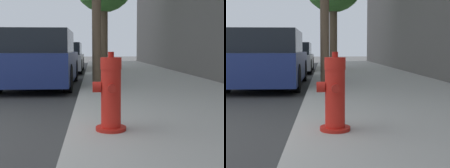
{
  "view_description": "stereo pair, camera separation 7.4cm",
  "coord_description": "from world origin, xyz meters",
  "views": [
    {
      "loc": [
        2.04,
        -3.05,
        1.0
      ],
      "look_at": [
        2.32,
        1.37,
        0.5
      ],
      "focal_mm": 50.0,
      "sensor_mm": 36.0,
      "label": 1
    },
    {
      "loc": [
        2.11,
        -3.05,
        1.0
      ],
      "look_at": [
        2.32,
        1.37,
        0.5
      ],
      "focal_mm": 50.0,
      "sensor_mm": 36.0,
      "label": 2
    }
  ],
  "objects": [
    {
      "name": "parked_car_mid",
      "position": [
        0.71,
        10.74,
        0.62
      ],
      "size": [
        1.83,
        4.1,
        1.28
      ],
      "color": "#B7B7BC",
      "rests_on": "ground_plane"
    },
    {
      "name": "fire_hydrant",
      "position": [
        2.23,
        0.17,
        0.52
      ],
      "size": [
        0.36,
        0.36,
        0.83
      ],
      "color": "red",
      "rests_on": "sidewalk_slab"
    },
    {
      "name": "parked_car_near",
      "position": [
        0.66,
        5.38,
        0.72
      ],
      "size": [
        1.82,
        4.18,
        1.49
      ],
      "color": "navy",
      "rests_on": "ground_plane"
    }
  ]
}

